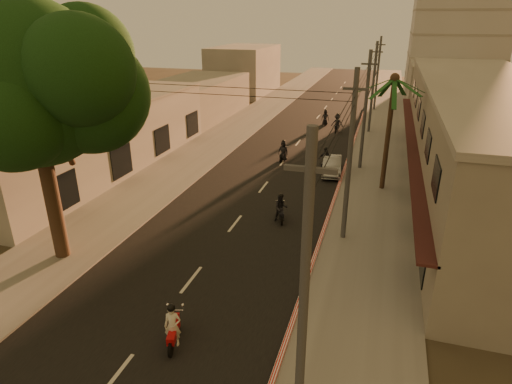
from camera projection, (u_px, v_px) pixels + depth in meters
ground at (171, 306)px, 17.80m from camera, size 160.00×160.00×0.00m
road at (283, 162)px, 35.49m from camera, size 10.00×140.00×0.02m
sidewalk_right at (376, 170)px, 33.45m from camera, size 5.00×140.00×0.12m
sidewalk_left at (200, 153)px, 37.49m from camera, size 5.00×140.00×0.12m
curb_stripe at (338, 189)px, 29.66m from camera, size 0.20×60.00×0.20m
shophouse_row at (481, 138)px, 28.58m from camera, size 8.80×34.20×7.30m
left_building at (90, 136)px, 32.96m from camera, size 8.20×24.20×5.20m
broadleaf_tree at (40, 85)px, 18.25m from camera, size 9.60×8.70×12.10m
palm_tree at (394, 85)px, 27.08m from camera, size 5.00×5.00×8.20m
utility_poles at (368, 85)px, 31.34m from camera, size 1.20×48.26×9.00m
filler_right at (442, 88)px, 52.71m from camera, size 8.00×14.00×6.00m
filler_left_near at (197, 98)px, 50.81m from camera, size 8.00×14.00×4.40m
filler_left_far at (244, 70)px, 66.25m from camera, size 8.00×14.00×7.00m
scooter_red at (173, 327)px, 15.42m from camera, size 0.91×1.78×1.79m
scooter_mid_a at (281, 208)px, 24.92m from camera, size 1.20×1.72×1.76m
scooter_mid_b at (325, 160)px, 33.08m from camera, size 1.21×1.96×1.94m
scooter_far_a at (283, 151)px, 35.45m from camera, size 0.90×1.83×1.80m
scooter_far_b at (337, 124)px, 44.25m from camera, size 1.25×2.01×1.98m
parked_car at (332, 165)px, 32.59m from camera, size 2.28×4.27×1.30m
scooter_far_c at (325, 118)px, 47.19m from camera, size 0.95×1.79×1.76m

